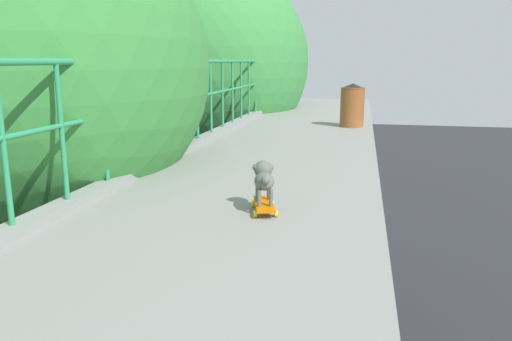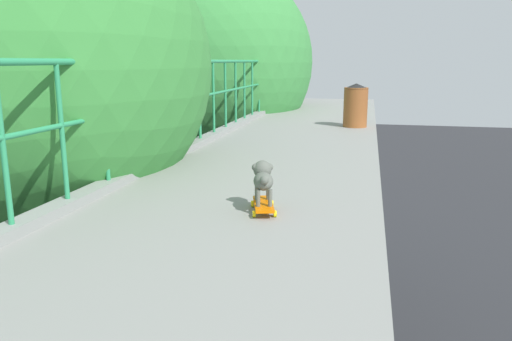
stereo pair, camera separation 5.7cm
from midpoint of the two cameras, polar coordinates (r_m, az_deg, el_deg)
car_red_taxi_fifth at (r=16.78m, az=-15.29°, el=-12.04°), size 1.81×4.44×1.51m
car_blue_sixth at (r=21.81m, az=-18.07°, el=-6.35°), size 1.90×4.47×1.46m
car_grey_seventh at (r=23.19m, az=-6.67°, el=-4.60°), size 1.87×4.18×1.54m
city_bus at (r=36.13m, az=-4.94°, el=3.43°), size 2.49×11.92×3.22m
roadside_tree_far at (r=14.37m, az=-5.54°, el=12.20°), size 5.94×5.94×10.33m
toy_skateboard at (r=4.29m, az=1.24°, el=-3.99°), size 0.29×0.50×0.08m
small_dog at (r=4.26m, az=1.20°, el=-0.80°), size 0.25×0.41×0.35m
litter_bin at (r=10.02m, az=11.62°, el=7.47°), size 0.48×0.48×0.86m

